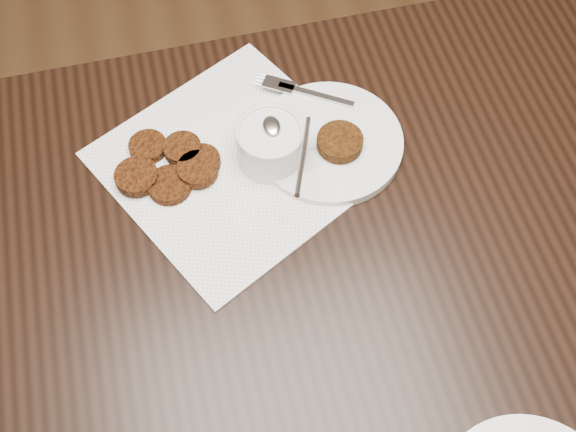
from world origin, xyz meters
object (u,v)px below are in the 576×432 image
object	(u,v)px
table	(268,372)
sauce_ramekin	(270,130)
napkin	(234,163)
plate_with_patty	(329,139)

from	to	relation	value
table	sauce_ramekin	xyz separation A→B (m)	(0.05, 0.18, 0.44)
table	sauce_ramekin	world-z (taller)	sauce_ramekin
napkin	plate_with_patty	size ratio (longest dim) A/B	1.52
sauce_ramekin	plate_with_patty	world-z (taller)	sauce_ramekin
napkin	sauce_ramekin	xyz separation A→B (m)	(0.05, -0.00, 0.07)
napkin	table	bearing A→B (deg)	-90.89
table	sauce_ramekin	bearing A→B (deg)	73.16
napkin	plate_with_patty	xyz separation A→B (m)	(0.14, -0.00, 0.01)
table	napkin	distance (m)	0.42
sauce_ramekin	plate_with_patty	distance (m)	0.10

